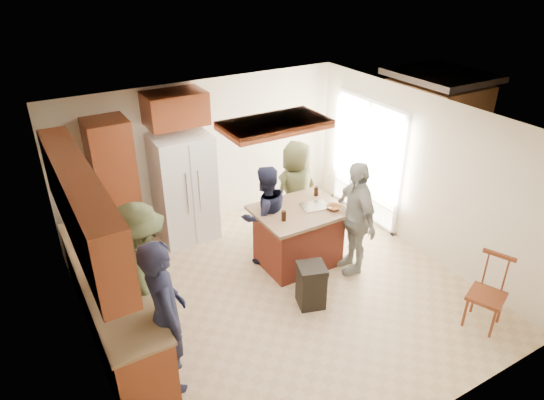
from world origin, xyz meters
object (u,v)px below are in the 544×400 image
person_side_right (355,218)px  trash_bin (311,285)px  person_behind_left (265,216)px  kitchen_island (298,236)px  refrigerator (184,188)px  person_counter (142,273)px  person_front_left (166,316)px  spindle_chair (487,295)px  person_behind_right (296,191)px

person_side_right → trash_bin: bearing=-56.9°
person_behind_left → kitchen_island: person_behind_left is taller
kitchen_island → trash_bin: bearing=-113.0°
kitchen_island → refrigerator: bearing=126.4°
person_counter → refrigerator: (1.29, 1.93, -0.01)m
person_side_right → refrigerator: bearing=-127.9°
kitchen_island → person_side_right: bearing=-40.2°
person_front_left → refrigerator: 3.09m
person_behind_left → spindle_chair: (1.70, -2.67, -0.34)m
person_behind_left → kitchen_island: size_ratio=1.24×
person_front_left → refrigerator: person_front_left is taller
person_front_left → person_side_right: 3.17m
refrigerator → trash_bin: bearing=-72.9°
person_behind_right → spindle_chair: (0.90, -3.06, -0.38)m
person_behind_left → spindle_chair: 3.19m
person_counter → trash_bin: bearing=-103.3°
person_behind_right → spindle_chair: person_behind_right is taller
person_behind_right → person_side_right: person_side_right is taller
person_front_left → person_behind_left: 2.58m
person_behind_left → person_counter: bearing=17.2°
person_behind_right → refrigerator: bearing=-35.6°
spindle_chair → kitchen_island: bearing=118.9°
kitchen_island → trash_bin: 1.02m
trash_bin → kitchen_island: bearing=67.0°
person_behind_left → person_behind_right: bearing=-154.8°
person_counter → refrigerator: 2.32m
person_front_left → person_counter: bearing=5.4°
person_behind_left → refrigerator: size_ratio=0.88×
person_front_left → person_behind_left: size_ratio=1.17×
person_behind_left → person_counter: (-2.06, -0.65, 0.12)m
person_counter → spindle_chair: 4.29m
refrigerator → person_counter: bearing=-123.7°
person_counter → refrigerator: size_ratio=1.01×
refrigerator → spindle_chair: (2.47, -3.95, -0.45)m
person_front_left → person_behind_left: person_front_left is taller
kitchen_island → trash_bin: size_ratio=2.03×
person_side_right → person_behind_left: bearing=-117.6°
person_side_right → refrigerator: refrigerator is taller
kitchen_island → person_behind_left: bearing=142.0°
person_behind_left → person_side_right: (1.02, -0.84, 0.08)m
trash_bin → spindle_chair: bearing=-40.2°
person_side_right → kitchen_island: person_side_right is taller
refrigerator → spindle_chair: refrigerator is taller
person_side_right → spindle_chair: bearing=32.1°
person_side_right → kitchen_island: (-0.63, 0.53, -0.40)m
person_front_left → person_side_right: (3.10, 0.69, -0.05)m
trash_bin → person_counter: bearing=164.2°
person_front_left → kitchen_island: size_ratio=1.45×
person_counter → kitchen_island: (2.45, 0.34, -0.44)m
person_behind_right → person_counter: size_ratio=0.92×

